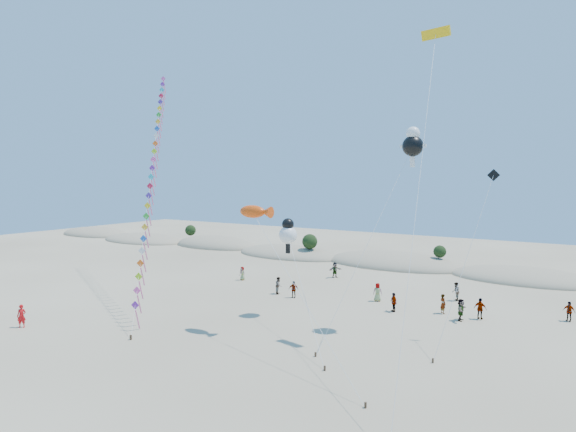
% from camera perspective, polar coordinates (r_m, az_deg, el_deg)
% --- Properties ---
extents(ground, '(160.00, 160.00, 0.00)m').
position_cam_1_polar(ground, '(29.86, -20.31, -18.65)').
color(ground, gray).
rests_on(ground, ground).
extents(dune_ridge, '(145.30, 11.49, 5.57)m').
position_cam_1_polar(dune_ridge, '(66.13, 13.28, -5.63)').
color(dune_ridge, gray).
rests_on(dune_ridge, ground).
extents(kite_train, '(19.69, 21.98, 24.91)m').
position_cam_1_polar(kite_train, '(50.94, -15.74, 5.78)').
color(kite_train, '#3F2D1E').
rests_on(kite_train, ground).
extents(fish_kite, '(13.50, 7.73, 9.59)m').
position_cam_1_polar(fish_kite, '(36.11, -3.83, 0.47)').
color(fish_kite, '#3F2D1E').
rests_on(fish_kite, ground).
extents(cartoon_kite_low, '(9.08, 9.77, 8.26)m').
position_cam_1_polar(cartoon_kite_low, '(40.44, -0.01, -2.01)').
color(cartoon_kite_low, '#3F2D1E').
rests_on(cartoon_kite_low, ground).
extents(cartoon_kite_high, '(4.31, 9.92, 15.48)m').
position_cam_1_polar(cartoon_kite_high, '(37.71, 14.56, 8.28)').
color(cartoon_kite_high, '#3F2D1E').
rests_on(cartoon_kite_high, ground).
extents(parafoil_kite, '(4.02, 16.56, 21.97)m').
position_cam_1_polar(parafoil_kite, '(36.36, 17.02, 19.24)').
color(parafoil_kite, '#3F2D1E').
rests_on(parafoil_kite, ground).
extents(dark_kite, '(2.55, 7.22, 12.27)m').
position_cam_1_polar(dark_kite, '(35.39, 21.41, -1.39)').
color(dark_kite, '#3F2D1E').
rests_on(dark_kite, ground).
extents(flyer_foreground, '(0.78, 0.75, 1.81)m').
position_cam_1_polar(flyer_foreground, '(43.46, -29.04, -10.33)').
color(flyer_foreground, red).
rests_on(flyer_foreground, ground).
extents(beachgoers, '(33.08, 11.88, 1.80)m').
position_cam_1_polar(beachgoers, '(47.24, 11.39, -8.73)').
color(beachgoers, slate).
rests_on(beachgoers, ground).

